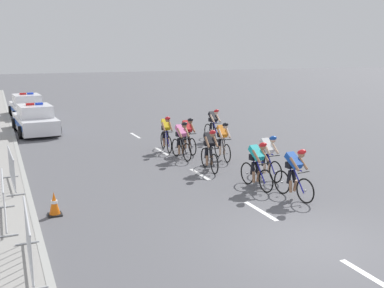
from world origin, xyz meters
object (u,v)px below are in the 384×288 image
Objects in this scene: cyclist_fourth at (210,149)px; cyclist_lead at (294,172)px; cyclist_seventh at (188,135)px; police_car_second at (27,107)px; police_car_nearest at (35,120)px; crowd_barrier_front at (28,240)px; cyclist_sixth at (181,140)px; cyclist_eighth at (166,133)px; crowd_barrier_rear at (12,169)px; cyclist_second at (257,164)px; cyclist_third at (268,156)px; traffic_cone_near at (54,204)px; crowd_barrier_middle at (4,201)px; cyclist_ninth at (213,124)px; cyclist_fifth at (223,140)px.

cyclist_lead is at bearing -76.57° from cyclist_fourth.
cyclist_seventh is (0.38, 2.94, 0.00)m from cyclist_fourth.
police_car_nearest is at bearing -90.00° from police_car_second.
police_car_second is at bearing 86.31° from crowd_barrier_front.
cyclist_sixth is 9.80m from crowd_barrier_front.
cyclist_eighth is 0.74× the size of crowd_barrier_rear.
cyclist_eighth is 0.38× the size of police_car_second.
cyclist_lead and cyclist_eighth have the same top height.
cyclist_second is 1.18m from cyclist_third.
traffic_cone_near is (-0.59, -12.90, -0.37)m from police_car_nearest.
crowd_barrier_middle is (-6.64, -4.82, -0.14)m from cyclist_sixth.
cyclist_fourth is at bearing 40.04° from crowd_barrier_front.
police_car_nearest is (-7.68, 5.39, -0.11)m from cyclist_ninth.
cyclist_lead is 7.88m from crowd_barrier_middle.
cyclist_fourth and cyclist_eighth have the same top height.
crowd_barrier_rear is (0.29, 3.11, 0.00)m from crowd_barrier_middle.
cyclist_eighth is at bearing 132.11° from cyclist_seventh.
cyclist_fifth is at bearing -63.90° from cyclist_seventh.
crowd_barrier_front is at bearing -139.96° from cyclist_fourth.
cyclist_sixth reaches higher than crowd_barrier_middle.
crowd_barrier_rear is at bearing -152.02° from cyclist_eighth.
cyclist_eighth is at bearing 27.98° from crowd_barrier_rear.
cyclist_lead and cyclist_ninth have the same top height.
police_car_nearest is at bearing 82.22° from crowd_barrier_middle.
police_car_second reaches higher than cyclist_eighth.
cyclist_seventh reaches higher than crowd_barrier_middle.
police_car_nearest is at bearing 124.60° from cyclist_fifth.
cyclist_seventh is 1.00× the size of cyclist_eighth.
cyclist_fifth and cyclist_sixth have the same top height.
police_car_second reaches higher than cyclist_lead.
police_car_second is (-7.68, 11.47, -0.11)m from cyclist_ninth.
cyclist_seventh is (0.64, 0.87, 0.00)m from cyclist_sixth.
cyclist_seventh is at bearing -53.73° from police_car_nearest.
police_car_nearest is 13.28m from crowd_barrier_middle.
cyclist_fifth is 1.00× the size of cyclist_ninth.
cyclist_fourth is 8.51m from crowd_barrier_front.
crowd_barrier_middle is 3.63× the size of traffic_cone_near.
cyclist_sixth is 1.63m from cyclist_eighth.
cyclist_third is 5.69m from cyclist_eighth.
cyclist_eighth is 0.74× the size of crowd_barrier_front.
cyclist_fourth is 11.59m from police_car_nearest.
cyclist_sixth is 0.74× the size of crowd_barrier_rear.
cyclist_ninth reaches higher than crowd_barrier_middle.
cyclist_sixth is at bearing 35.99° from crowd_barrier_middle.
cyclist_fifth is (-0.13, 3.05, 0.00)m from cyclist_third.
crowd_barrier_middle is at bearing -140.68° from cyclist_ninth.
traffic_cone_near is (1.20, 0.26, -0.34)m from crowd_barrier_middle.
cyclist_ninth is 13.81m from police_car_second.
cyclist_lead is at bearing 12.61° from crowd_barrier_front.
cyclist_lead is 2.10m from cyclist_third.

